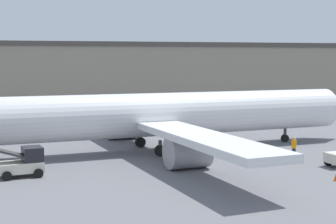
% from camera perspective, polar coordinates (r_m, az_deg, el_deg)
% --- Properties ---
extents(ground_plane, '(400.00, 400.00, 0.00)m').
position_cam_1_polar(ground_plane, '(43.65, 0.00, -4.27)').
color(ground_plane, slate).
extents(terminal_building, '(99.01, 17.04, 10.40)m').
position_cam_1_polar(terminal_building, '(82.50, -9.81, 3.92)').
color(terminal_building, gray).
rests_on(terminal_building, ground_plane).
extents(airplane, '(39.72, 36.34, 10.47)m').
position_cam_1_polar(airplane, '(42.88, -1.18, -0.41)').
color(airplane, silver).
rests_on(airplane, ground_plane).
extents(ground_crew_worker, '(0.38, 0.38, 1.72)m').
position_cam_1_polar(ground_crew_worker, '(40.91, 13.78, -3.79)').
color(ground_crew_worker, '#1E2338').
rests_on(ground_crew_worker, ground_plane).
extents(belt_loader_truck, '(3.12, 2.57, 1.91)m').
position_cam_1_polar(belt_loader_truck, '(35.02, -15.69, -5.40)').
color(belt_loader_truck, beige).
rests_on(belt_loader_truck, ground_plane).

